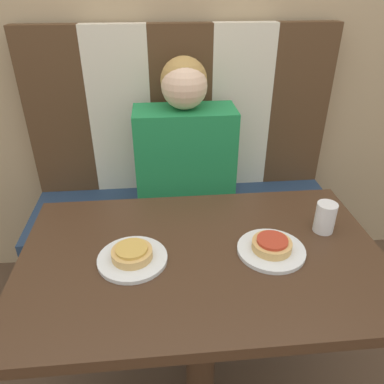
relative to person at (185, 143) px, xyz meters
name	(u,v)px	position (x,y,z in m)	size (l,w,h in m)	color
wall_back	(178,3)	(0.00, 0.29, 0.50)	(7.00, 0.05, 2.60)	tan
booth_seat	(186,248)	(0.00, 0.00, -0.55)	(1.35, 0.48, 0.50)	navy
booth_backrest	(181,111)	(0.00, 0.21, 0.07)	(1.35, 0.07, 0.74)	#4C331E
dining_table	(202,280)	(0.00, -0.62, -0.18)	(1.03, 0.64, 0.72)	#422B1C
person	(185,143)	(0.00, 0.00, 0.00)	(0.41, 0.21, 0.64)	#1E8447
plate_left	(133,259)	(-0.20, -0.63, -0.08)	(0.19, 0.19, 0.01)	white
plate_right	(271,250)	(0.20, -0.63, -0.08)	(0.19, 0.19, 0.01)	white
pizza_left	(132,253)	(-0.20, -0.63, -0.06)	(0.11, 0.11, 0.03)	tan
pizza_right	(272,244)	(0.20, -0.63, -0.06)	(0.11, 0.11, 0.03)	tan
drinking_cup	(325,217)	(0.38, -0.54, -0.03)	(0.06, 0.06, 0.10)	silver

